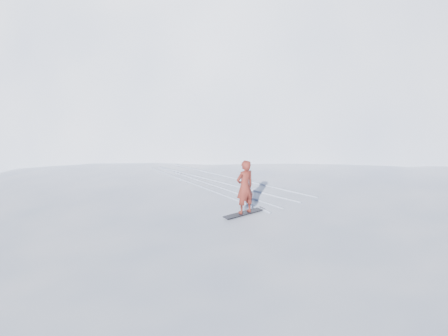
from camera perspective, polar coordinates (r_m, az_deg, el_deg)
name	(u,v)px	position (r m, az deg, el deg)	size (l,w,h in m)	color
ground	(310,298)	(15.00, 9.82, -14.41)	(400.00, 400.00, 0.00)	white
near_ridge	(269,251)	(17.52, 5.13, -9.43)	(36.00, 28.00, 4.80)	white
summit_peak	(280,105)	(47.52, 6.40, 7.21)	(60.00, 56.00, 56.00)	white
peak_shoulder	(210,132)	(35.59, -1.64, 4.15)	(28.00, 24.00, 18.00)	white
wind_bumps	(249,274)	(16.03, 2.89, -12.00)	(16.00, 14.40, 1.00)	white
snowboard	(245,213)	(14.19, 2.36, -5.16)	(1.35, 0.25, 0.02)	black
snowboarder	(245,187)	(13.92, 2.40, -2.17)	(0.56, 0.37, 1.54)	maroon
board_tracks	(220,183)	(16.68, -0.44, -1.74)	(2.75, 5.97, 0.04)	silver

